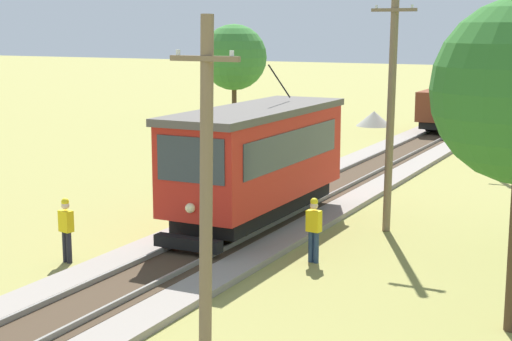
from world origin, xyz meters
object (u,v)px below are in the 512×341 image
object	(u,v)px
utility_pole_mid	(391,104)
gravel_pile	(374,119)
track_worker	(66,227)
second_worker	(314,227)
utility_pole_near_tram	(206,190)
utility_pole_far	(480,87)
tree_left_near	(234,57)
freight_car	(447,108)
red_tram	(257,159)

from	to	relation	value
utility_pole_mid	gravel_pile	distance (m)	26.96
track_worker	second_worker	size ratio (longest dim) A/B	1.00
utility_pole_near_tram	track_worker	bearing A→B (deg)	149.69
utility_pole_far	tree_left_near	distance (m)	20.38
utility_pole_near_tram	utility_pole_mid	distance (m)	11.19
utility_pole_mid	track_worker	distance (m)	10.31
freight_car	utility_pole_mid	distance (m)	23.87
utility_pole_mid	tree_left_near	xyz separation A→B (m)	(-17.97, 23.16, 0.34)
freight_car	utility_pole_near_tram	bearing A→B (deg)	-83.71
red_tram	gravel_pile	distance (m)	27.26
gravel_pile	second_worker	size ratio (longest dim) A/B	1.28
utility_pole_far	second_worker	distance (m)	18.05
red_tram	utility_pole_near_tram	distance (m)	10.45
second_worker	tree_left_near	world-z (taller)	tree_left_near
track_worker	utility_pole_mid	bearing A→B (deg)	149.45
freight_car	utility_pole_near_tram	distance (m)	34.87
freight_car	gravel_pile	bearing A→B (deg)	160.60
utility_pole_mid	red_tram	bearing A→B (deg)	-158.34
utility_pole_far	freight_car	bearing A→B (deg)	111.18
red_tram	second_worker	world-z (taller)	red_tram
track_worker	tree_left_near	bearing A→B (deg)	-147.71
freight_car	tree_left_near	bearing A→B (deg)	-178.89
freight_car	utility_pole_far	distance (m)	10.76
utility_pole_far	second_worker	bearing A→B (deg)	-92.34
utility_pole_far	gravel_pile	world-z (taller)	utility_pole_far
gravel_pile	utility_pole_near_tram	bearing A→B (deg)	-76.29
gravel_pile	second_worker	xyz separation A→B (m)	(8.15, -29.48, 0.51)
track_worker	second_worker	distance (m)	6.66
utility_pole_mid	track_worker	bearing A→B (deg)	-132.47
utility_pole_near_tram	track_worker	size ratio (longest dim) A/B	3.65
red_tram	utility_pole_far	size ratio (longest dim) A/B	1.23
utility_pole_mid	gravel_pile	xyz separation A→B (m)	(-8.88, 25.22, -3.47)
utility_pole_far	second_worker	world-z (taller)	utility_pole_far
gravel_pile	track_worker	size ratio (longest dim) A/B	1.28
second_worker	gravel_pile	bearing A→B (deg)	-157.38
utility_pole_far	tree_left_near	xyz separation A→B (m)	(-17.97, 9.58, 0.72)
utility_pole_mid	utility_pole_far	size ratio (longest dim) A/B	1.11
utility_pole_mid	utility_pole_far	xyz separation A→B (m)	(0.00, 13.58, -0.38)
track_worker	tree_left_near	distance (m)	32.64
red_tram	utility_pole_far	bearing A→B (deg)	75.82
freight_car	utility_pole_far	size ratio (longest dim) A/B	0.75
utility_pole_mid	utility_pole_near_tram	bearing A→B (deg)	-90.00
utility_pole_far	utility_pole_near_tram	bearing A→B (deg)	-90.00
freight_car	gravel_pile	distance (m)	5.47
red_tram	utility_pole_near_tram	world-z (taller)	utility_pole_near_tram
red_tram	utility_pole_far	xyz separation A→B (m)	(3.82, 15.10, 1.38)
track_worker	freight_car	bearing A→B (deg)	-173.38
tree_left_near	utility_pole_mid	bearing A→B (deg)	-52.20
utility_pole_near_tram	utility_pole_mid	size ratio (longest dim) A/B	0.84
utility_pole_far	gravel_pile	size ratio (longest dim) A/B	3.03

